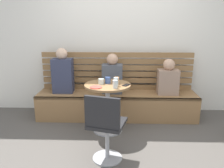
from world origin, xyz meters
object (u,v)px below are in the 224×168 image
Objects in this scene: cup_mug_blue at (108,80)px; cup_tumbler_orange at (116,80)px; phone_on_table at (126,85)px; cup_water_clear at (115,84)px; cup_glass_short at (101,81)px; booth_bench at (117,105)px; cafe_table at (108,99)px; person_adult at (63,73)px; person_child_middle at (112,76)px; cup_glass_tall at (116,82)px; plate_small at (96,87)px; person_child_left at (168,79)px; white_chair at (105,126)px.

cup_tumbler_orange is at bearing -9.16° from cup_mug_blue.
cup_mug_blue is at bearing 12.11° from phone_on_table.
cup_glass_short is at bearing 135.18° from cup_water_clear.
booth_bench is at bearing 74.29° from cup_mug_blue.
booth_bench is 3.65× the size of cafe_table.
person_adult is 1.13× the size of person_child_middle.
cup_glass_tall is at bearing -47.83° from cup_mug_blue.
cup_mug_blue is 1.19× the size of cup_glass_short.
cup_mug_blue is at bearing 132.17° from cup_glass_tall.
plate_small is 1.21× the size of phone_on_table.
cup_glass_short is (-0.22, -0.02, -0.01)m from cup_tumbler_orange.
cup_water_clear is (0.11, -0.20, 0.28)m from cafe_table.
cup_water_clear is 0.23m from cup_tumbler_orange.
person_child_middle is (0.05, 0.55, 0.22)m from cafe_table.
person_child_left is 0.93m from person_child_middle.
person_adult is at bearing -179.87° from person_child_middle.
cup_glass_short reaches higher than plate_small.
person_adult is 4.49× the size of plate_small.
booth_bench is 0.92m from plate_small.
person_child_left is at bearing 31.20° from plate_small.
white_chair is at bearing -59.39° from person_adult.
person_child_middle is at bearing 84.69° from cafe_table.
cup_glass_tall is at bearing -145.58° from person_child_left.
cup_water_clear is (-0.02, -0.71, 0.57)m from booth_bench.
white_chair reaches higher than plate_small.
cup_tumbler_orange is (0.13, 0.03, 0.27)m from cafe_table.
white_chair is 8.95× the size of cup_mug_blue.
cup_glass_short is (-0.10, 0.01, 0.26)m from cafe_table.
person_child_middle is at bearing 96.50° from cup_glass_tall.
cafe_table is 6.17× the size of cup_glass_tall.
cafe_table is 7.79× the size of cup_mug_blue.
white_chair is 0.81m from cup_glass_tall.
cup_glass_short is at bearing 23.57° from phone_on_table.
cup_glass_tall is at bearing -83.50° from person_child_middle.
person_adult reaches higher than cup_glass_short.
plate_small is at bearing -49.07° from person_adult.
person_child_left is at bearing 24.68° from cup_glass_short.
cup_tumbler_orange is (0.92, -0.52, 0.01)m from person_adult.
plate_small is (-0.28, -0.10, -0.05)m from cup_glass_tall.
person_child_left reaches higher than cup_glass_tall.
person_child_middle reaches higher than person_child_left.
person_adult is at bearing 150.58° from cup_tumbler_orange.
white_chair is 0.91m from cup_tumbler_orange.
plate_small is at bearing -142.82° from cup_tumbler_orange.
cup_tumbler_orange is 1.25× the size of cup_glass_short.
cup_glass_tall reaches higher than white_chair.
cup_water_clear is (0.06, -0.75, 0.06)m from person_child_middle.
person_child_left is 5.98× the size of cup_tumbler_orange.
cafe_table is 0.30m from cup_tumbler_orange.
white_chair is at bearing -82.33° from cup_glass_short.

